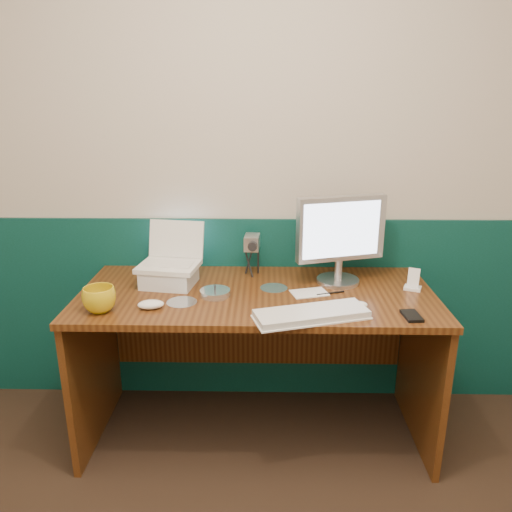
{
  "coord_description": "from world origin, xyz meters",
  "views": [
    {
      "loc": [
        0.12,
        -0.71,
        1.6
      ],
      "look_at": [
        0.09,
        1.23,
        0.97
      ],
      "focal_mm": 35.0,
      "sensor_mm": 36.0,
      "label": 1
    }
  ],
  "objects_px": {
    "keyboard": "(311,315)",
    "mug": "(99,299)",
    "monitor": "(340,240)",
    "camcorder": "(252,255)",
    "desk": "(257,365)",
    "laptop": "(167,246)"
  },
  "relations": [
    {
      "from": "keyboard",
      "to": "mug",
      "type": "xyz_separation_m",
      "value": [
        -0.86,
        0.04,
        0.04
      ]
    },
    {
      "from": "monitor",
      "to": "camcorder",
      "type": "relative_size",
      "value": 2.01
    },
    {
      "from": "desk",
      "to": "monitor",
      "type": "bearing_deg",
      "value": 18.83
    },
    {
      "from": "laptop",
      "to": "mug",
      "type": "bearing_deg",
      "value": -118.04
    },
    {
      "from": "laptop",
      "to": "keyboard",
      "type": "distance_m",
      "value": 0.75
    },
    {
      "from": "keyboard",
      "to": "mug",
      "type": "relative_size",
      "value": 3.34
    },
    {
      "from": "laptop",
      "to": "keyboard",
      "type": "relative_size",
      "value": 0.59
    },
    {
      "from": "laptop",
      "to": "camcorder",
      "type": "bearing_deg",
      "value": 29.71
    },
    {
      "from": "monitor",
      "to": "mug",
      "type": "xyz_separation_m",
      "value": [
        -1.02,
        -0.36,
        -0.16
      ]
    },
    {
      "from": "mug",
      "to": "camcorder",
      "type": "xyz_separation_m",
      "value": [
        0.61,
        0.45,
        0.05
      ]
    },
    {
      "from": "camcorder",
      "to": "keyboard",
      "type": "bearing_deg",
      "value": -59.4
    },
    {
      "from": "laptop",
      "to": "monitor",
      "type": "height_order",
      "value": "monitor"
    },
    {
      "from": "laptop",
      "to": "camcorder",
      "type": "height_order",
      "value": "laptop"
    },
    {
      "from": "laptop",
      "to": "keyboard",
      "type": "height_order",
      "value": "laptop"
    },
    {
      "from": "mug",
      "to": "desk",
      "type": "bearing_deg",
      "value": 19.34
    },
    {
      "from": "monitor",
      "to": "camcorder",
      "type": "xyz_separation_m",
      "value": [
        -0.41,
        0.1,
        -0.11
      ]
    },
    {
      "from": "desk",
      "to": "monitor",
      "type": "distance_m",
      "value": 0.71
    },
    {
      "from": "desk",
      "to": "keyboard",
      "type": "distance_m",
      "value": 0.52
    },
    {
      "from": "desk",
      "to": "camcorder",
      "type": "height_order",
      "value": "camcorder"
    },
    {
      "from": "desk",
      "to": "monitor",
      "type": "xyz_separation_m",
      "value": [
        0.38,
        0.13,
        0.59
      ]
    },
    {
      "from": "mug",
      "to": "monitor",
      "type": "bearing_deg",
      "value": 19.15
    },
    {
      "from": "monitor",
      "to": "camcorder",
      "type": "distance_m",
      "value": 0.43
    }
  ]
}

